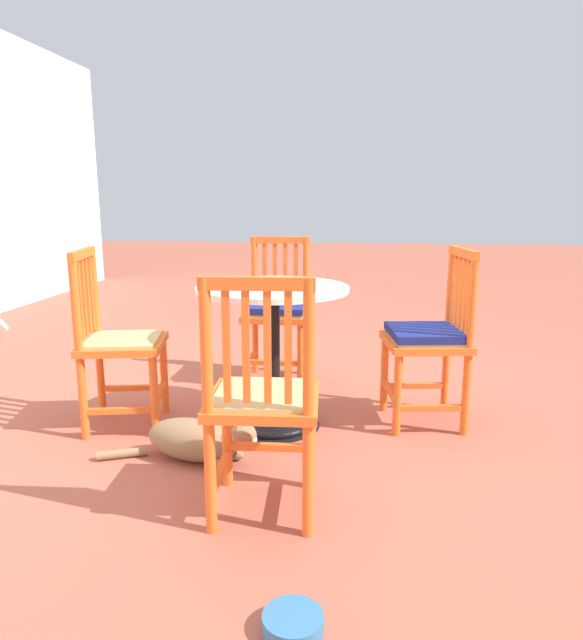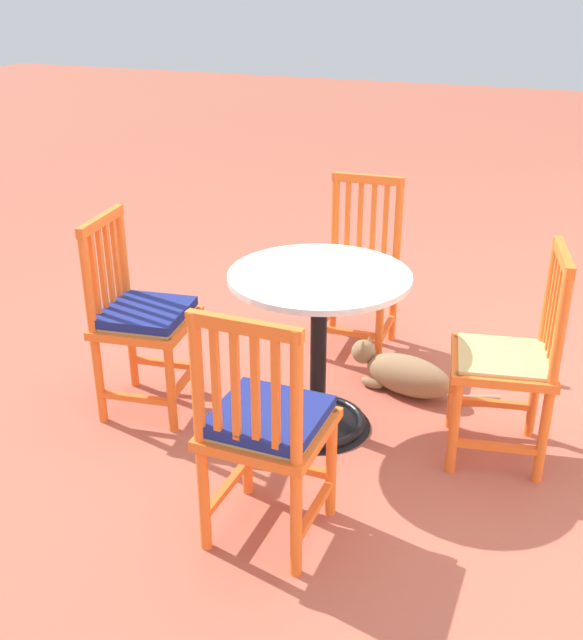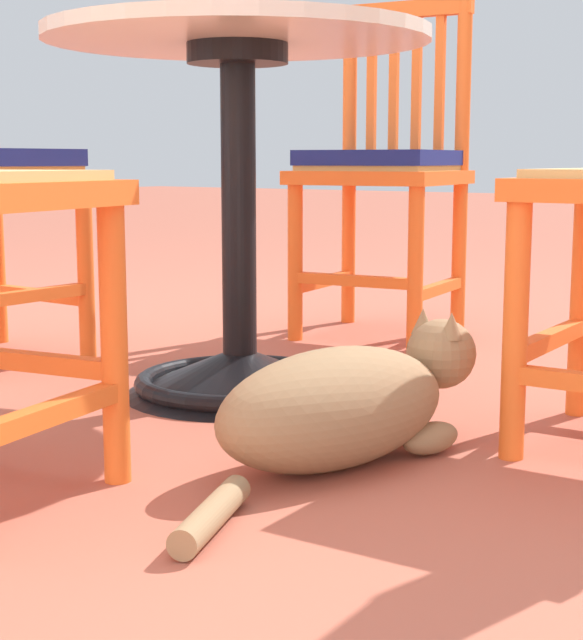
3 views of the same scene
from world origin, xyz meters
The scene contains 8 objects.
ground_plane centered at (0.00, 0.00, 0.00)m, with size 24.00×24.00×0.00m, color #AD5642.
cafe_table centered at (0.07, 0.07, 0.28)m, with size 0.76×0.76×0.73m.
orange_chair_near_fence centered at (0.81, 0.16, 0.45)m, with size 0.40×0.40×0.91m.
orange_chair_at_corner centered at (-0.02, 0.85, 0.43)m, with size 0.47×0.47×0.91m.
orange_chair_by_planter centered at (-0.76, -0.03, 0.43)m, with size 0.42×0.42×0.91m.
orange_chair_facing_out centered at (0.22, -0.72, 0.45)m, with size 0.46×0.46×0.91m.
tabby_cat centered at (-0.38, 0.33, 0.10)m, with size 0.29×0.75×0.23m.
pet_water_bowl centered at (-1.35, -0.21, 0.03)m, with size 0.17×0.17×0.05m, color teal.
Camera 1 is at (-2.68, -0.37, 1.16)m, focal length 32.06 mm.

